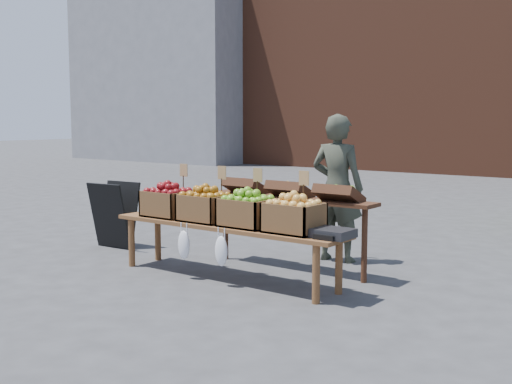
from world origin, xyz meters
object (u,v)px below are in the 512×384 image
Objects in this scene: back_table at (290,222)px; crate_red_apples at (247,213)px; chalkboard_sign at (114,215)px; crate_russet_pears at (206,208)px; weighing_scale at (333,233)px; display_bench at (226,251)px; crate_golden_apples at (168,204)px; vendor at (337,188)px; crate_green_apples at (294,218)px.

back_table reaches higher than crate_red_apples.
crate_russet_pears is (1.89, -0.37, 0.29)m from chalkboard_sign.
back_table reaches higher than weighing_scale.
crate_red_apples is (0.28, 0.00, 0.42)m from display_bench.
vendor is at bearing 47.79° from crate_golden_apples.
back_table is at bearing 69.63° from vendor.
weighing_scale is at bearing 0.00° from display_bench.
crate_red_apples reaches higher than chalkboard_sign.
chalkboard_sign is 1.69× the size of crate_golden_apples.
crate_red_apples is 1.47× the size of weighing_scale.
vendor is at bearing 118.92° from weighing_scale.
weighing_scale is (2.08, 0.00, -0.10)m from crate_golden_apples.
crate_red_apples is at bearing 0.00° from crate_russet_pears.
chalkboard_sign is 2.49× the size of weighing_scale.
vendor reaches higher than display_bench.
back_table is 4.20× the size of crate_green_apples.
vendor is 3.37× the size of crate_golden_apples.
crate_green_apples is at bearing 180.00° from weighing_scale.
back_table is 0.93m from crate_russet_pears.
crate_golden_apples is 1.00× the size of crate_russet_pears.
vendor reaches higher than back_table.
crate_red_apples is (-0.19, -1.42, -0.13)m from vendor.
weighing_scale is (1.52, 0.00, -0.10)m from crate_russet_pears.
vendor is 1.64m from weighing_scale.
vendor is at bearing 16.76° from chalkboard_sign.
chalkboard_sign is at bearing 173.74° from weighing_scale.
crate_red_apples reaches higher than display_bench.
chalkboard_sign is (-2.63, -1.05, -0.42)m from vendor.
chalkboard_sign is 1.69× the size of crate_green_apples.
display_bench is 0.93m from crate_golden_apples.
vendor is at bearing 62.52° from crate_russet_pears.
display_bench is 0.51m from crate_red_apples.
crate_russet_pears is (-0.28, 0.00, 0.42)m from display_bench.
crate_red_apples is 1.00× the size of crate_green_apples.
display_bench is at bearing -111.83° from back_table.
chalkboard_sign reaches higher than weighing_scale.
display_bench is 5.40× the size of crate_red_apples.
weighing_scale is at bearing 0.00° from crate_green_apples.
crate_russet_pears is 1.00× the size of crate_green_apples.
vendor is at bearing 104.22° from crate_green_apples.
crate_golden_apples is 1.47× the size of weighing_scale.
crate_green_apples is at bearing -53.30° from back_table.
vendor is 2.86m from chalkboard_sign.
display_bench is 5.40× the size of crate_russet_pears.
back_table is 1.20m from weighing_scale.
vendor is 1.60m from display_bench.
crate_golden_apples is 2.08m from weighing_scale.
weighing_scale is (3.41, -0.37, 0.19)m from chalkboard_sign.
weighing_scale is at bearing 0.00° from crate_golden_apples.
crate_russet_pears is at bearing 180.00° from crate_red_apples.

